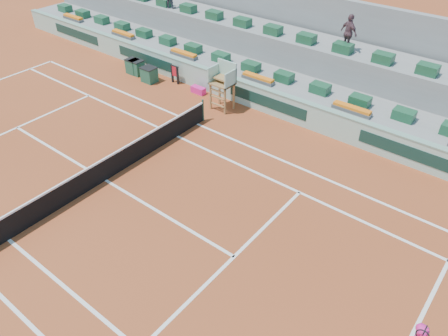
% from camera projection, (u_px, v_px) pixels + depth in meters
% --- Properties ---
extents(ground, '(90.00, 90.00, 0.00)m').
position_uv_depth(ground, '(106.00, 180.00, 17.24)').
color(ground, '#933D1C').
rests_on(ground, ground).
extents(seating_tier_lower, '(36.00, 4.00, 1.20)m').
position_uv_depth(seating_tier_lower, '(260.00, 75.00, 23.60)').
color(seating_tier_lower, gray).
rests_on(seating_tier_lower, ground).
extents(seating_tier_upper, '(36.00, 2.40, 2.60)m').
position_uv_depth(seating_tier_upper, '(277.00, 54.00, 24.18)').
color(seating_tier_upper, gray).
rests_on(seating_tier_upper, ground).
extents(stadium_back_wall, '(36.00, 0.40, 4.40)m').
position_uv_depth(stadium_back_wall, '(294.00, 30.00, 24.65)').
color(stadium_back_wall, gray).
rests_on(stadium_back_wall, ground).
extents(player_bag, '(0.80, 0.35, 0.35)m').
position_uv_depth(player_bag, '(198.00, 90.00, 23.14)').
color(player_bag, '#EF1F8A').
rests_on(player_bag, ground).
extents(spectator_mid, '(1.11, 0.79, 1.75)m').
position_uv_depth(spectator_mid, '(349.00, 33.00, 20.66)').
color(spectator_mid, brown).
rests_on(spectator_mid, seating_tier_upper).
extents(court_lines, '(23.89, 11.09, 0.01)m').
position_uv_depth(court_lines, '(106.00, 180.00, 17.24)').
color(court_lines, white).
rests_on(court_lines, ground).
extents(tennis_net, '(0.10, 11.97, 1.10)m').
position_uv_depth(tennis_net, '(103.00, 170.00, 16.93)').
color(tennis_net, black).
rests_on(tennis_net, ground).
extents(advertising_hoarding, '(36.00, 0.34, 1.26)m').
position_uv_depth(advertising_hoarding, '(236.00, 89.00, 22.19)').
color(advertising_hoarding, '#A3CDBA').
rests_on(advertising_hoarding, ground).
extents(umpire_chair, '(1.10, 0.90, 2.40)m').
position_uv_depth(umpire_chair, '(223.00, 80.00, 21.02)').
color(umpire_chair, olive).
rests_on(umpire_chair, ground).
extents(seat_row_lower, '(32.90, 0.60, 0.44)m').
position_uv_depth(seat_row_lower, '(251.00, 67.00, 22.54)').
color(seat_row_lower, '#1A4F30').
rests_on(seat_row_lower, seating_tier_lower).
extents(seat_row_upper, '(32.90, 0.60, 0.44)m').
position_uv_depth(seat_row_upper, '(273.00, 30.00, 22.90)').
color(seat_row_upper, '#1A4F30').
rests_on(seat_row_upper, seating_tier_upper).
extents(flower_planters, '(26.80, 0.36, 0.28)m').
position_uv_depth(flower_planters, '(219.00, 66.00, 22.84)').
color(flower_planters, '#535353').
rests_on(flower_planters, seating_tier_lower).
extents(drink_cooler_a, '(0.81, 0.70, 0.84)m').
position_uv_depth(drink_cooler_a, '(149.00, 75.00, 24.11)').
color(drink_cooler_a, '#1B523B').
rests_on(drink_cooler_a, ground).
extents(drink_cooler_b, '(0.75, 0.65, 0.84)m').
position_uv_depth(drink_cooler_b, '(137.00, 67.00, 24.88)').
color(drink_cooler_b, '#1B523B').
rests_on(drink_cooler_b, ground).
extents(drink_cooler_c, '(0.71, 0.61, 0.84)m').
position_uv_depth(drink_cooler_c, '(133.00, 66.00, 25.01)').
color(drink_cooler_c, '#1B523B').
rests_on(drink_cooler_c, ground).
extents(towel_rack, '(0.56, 0.09, 1.03)m').
position_uv_depth(towel_rack, '(175.00, 73.00, 23.85)').
color(towel_rack, black).
rests_on(towel_rack, ground).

